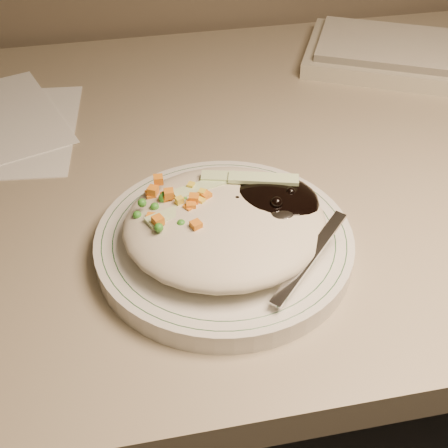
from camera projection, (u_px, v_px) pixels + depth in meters
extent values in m
cube|color=gray|center=(255.00, 166.00, 0.76)|extent=(1.40, 0.70, 0.04)
cylinder|color=silver|center=(224.00, 244.00, 0.61)|extent=(0.25, 0.25, 0.02)
torus|color=#144723|center=(224.00, 237.00, 0.60)|extent=(0.24, 0.24, 0.00)
torus|color=#144723|center=(224.00, 237.00, 0.60)|extent=(0.22, 0.22, 0.00)
ellipsoid|color=#BAAE97|center=(225.00, 224.00, 0.58)|extent=(0.19, 0.18, 0.04)
ellipsoid|color=black|center=(268.00, 204.00, 0.60)|extent=(0.10, 0.09, 0.03)
ellipsoid|color=orange|center=(174.00, 215.00, 0.59)|extent=(0.08, 0.08, 0.02)
sphere|color=black|center=(237.00, 202.00, 0.59)|extent=(0.01, 0.01, 0.01)
sphere|color=black|center=(265.00, 194.00, 0.60)|extent=(0.01, 0.01, 0.01)
sphere|color=black|center=(291.00, 192.00, 0.59)|extent=(0.01, 0.01, 0.01)
sphere|color=black|center=(280.00, 190.00, 0.60)|extent=(0.01, 0.01, 0.01)
sphere|color=black|center=(277.00, 203.00, 0.58)|extent=(0.01, 0.01, 0.01)
sphere|color=black|center=(265.00, 199.00, 0.59)|extent=(0.01, 0.01, 0.01)
sphere|color=black|center=(273.00, 190.00, 0.60)|extent=(0.01, 0.01, 0.01)
cube|color=orange|center=(169.00, 194.00, 0.58)|extent=(0.01, 0.01, 0.01)
cube|color=orange|center=(189.00, 215.00, 0.57)|extent=(0.01, 0.01, 0.01)
cube|color=orange|center=(153.00, 191.00, 0.59)|extent=(0.01, 0.01, 0.01)
cube|color=orange|center=(194.00, 199.00, 0.58)|extent=(0.01, 0.01, 0.01)
cube|color=orange|center=(191.00, 206.00, 0.57)|extent=(0.01, 0.01, 0.01)
cube|color=orange|center=(151.00, 195.00, 0.60)|extent=(0.01, 0.01, 0.01)
cube|color=orange|center=(166.00, 197.00, 0.59)|extent=(0.01, 0.01, 0.01)
cube|color=orange|center=(189.00, 209.00, 0.57)|extent=(0.01, 0.01, 0.01)
cube|color=orange|center=(206.00, 196.00, 0.58)|extent=(0.01, 0.01, 0.01)
cube|color=orange|center=(158.00, 180.00, 0.60)|extent=(0.01, 0.01, 0.01)
cube|color=orange|center=(158.00, 221.00, 0.56)|extent=(0.01, 0.01, 0.01)
cube|color=orange|center=(196.00, 226.00, 0.55)|extent=(0.01, 0.01, 0.01)
cube|color=orange|center=(152.00, 218.00, 0.57)|extent=(0.01, 0.01, 0.01)
cube|color=orange|center=(152.00, 197.00, 0.60)|extent=(0.01, 0.01, 0.01)
sphere|color=#388C28|center=(189.00, 204.00, 0.58)|extent=(0.01, 0.01, 0.01)
sphere|color=#388C28|center=(159.00, 228.00, 0.55)|extent=(0.01, 0.01, 0.01)
sphere|color=#388C28|center=(155.00, 207.00, 0.58)|extent=(0.01, 0.01, 0.01)
sphere|color=#388C28|center=(142.00, 203.00, 0.57)|extent=(0.01, 0.01, 0.01)
sphere|color=#388C28|center=(185.00, 201.00, 0.59)|extent=(0.01, 0.01, 0.01)
sphere|color=#388C28|center=(198.00, 225.00, 0.57)|extent=(0.01, 0.01, 0.01)
sphere|color=#388C28|center=(174.00, 211.00, 0.58)|extent=(0.01, 0.01, 0.01)
sphere|color=#388C28|center=(170.00, 226.00, 0.57)|extent=(0.01, 0.01, 0.01)
sphere|color=#388C28|center=(137.00, 215.00, 0.58)|extent=(0.01, 0.01, 0.01)
sphere|color=#388C28|center=(165.00, 196.00, 0.58)|extent=(0.01, 0.01, 0.01)
sphere|color=#388C28|center=(163.00, 198.00, 0.58)|extent=(0.01, 0.01, 0.01)
sphere|color=#388C28|center=(157.00, 219.00, 0.57)|extent=(0.01, 0.01, 0.01)
sphere|color=#388C28|center=(181.00, 224.00, 0.56)|extent=(0.01, 0.01, 0.01)
sphere|color=#388C28|center=(207.00, 189.00, 0.60)|extent=(0.01, 0.01, 0.01)
cube|color=yellow|center=(184.00, 201.00, 0.59)|extent=(0.01, 0.01, 0.01)
cube|color=yellow|center=(201.00, 202.00, 0.58)|extent=(0.01, 0.01, 0.01)
cube|color=yellow|center=(172.00, 201.00, 0.59)|extent=(0.01, 0.01, 0.01)
cube|color=yellow|center=(179.00, 201.00, 0.58)|extent=(0.01, 0.01, 0.01)
cube|color=yellow|center=(175.00, 213.00, 0.58)|extent=(0.01, 0.01, 0.01)
cube|color=yellow|center=(202.00, 193.00, 0.58)|extent=(0.01, 0.01, 0.01)
cube|color=yellow|center=(191.00, 186.00, 0.60)|extent=(0.01, 0.01, 0.01)
cube|color=yellow|center=(185.00, 212.00, 0.58)|extent=(0.01, 0.01, 0.01)
cube|color=#B2D18C|center=(207.00, 186.00, 0.60)|extent=(0.07, 0.03, 0.00)
cube|color=#B2D18C|center=(236.00, 177.00, 0.61)|extent=(0.07, 0.03, 0.00)
cube|color=#B2D18C|center=(180.00, 211.00, 0.57)|extent=(0.07, 0.04, 0.00)
cube|color=#B2D18C|center=(263.00, 179.00, 0.60)|extent=(0.07, 0.03, 0.00)
ellipsoid|color=silver|center=(277.00, 212.00, 0.58)|extent=(0.06, 0.06, 0.01)
cube|color=silver|center=(310.00, 257.00, 0.55)|extent=(0.09, 0.08, 0.03)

